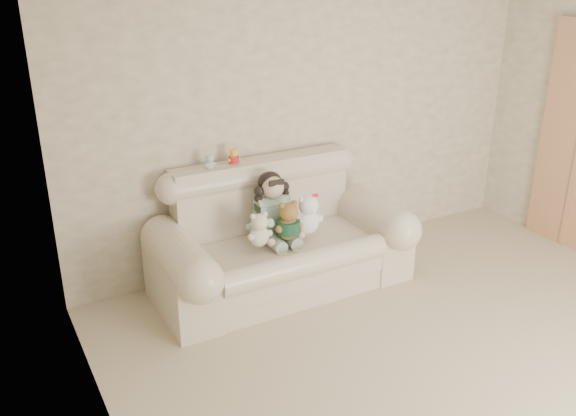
{
  "coord_description": "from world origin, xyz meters",
  "views": [
    {
      "loc": [
        -2.72,
        -1.98,
        2.53
      ],
      "look_at": [
        -0.58,
        1.9,
        0.75
      ],
      "focal_mm": 37.81,
      "sensor_mm": 36.0,
      "label": 1
    }
  ],
  "objects_px": {
    "sofa": "(282,231)",
    "brown_teddy": "(288,217)",
    "cream_teddy": "(259,226)",
    "seated_child": "(272,206)",
    "white_cat": "(308,210)"
  },
  "relations": [
    {
      "from": "sofa",
      "to": "brown_teddy",
      "type": "distance_m",
      "value": 0.22
    },
    {
      "from": "sofa",
      "to": "brown_teddy",
      "type": "height_order",
      "value": "sofa"
    },
    {
      "from": "brown_teddy",
      "to": "cream_teddy",
      "type": "relative_size",
      "value": 1.16
    },
    {
      "from": "brown_teddy",
      "to": "cream_teddy",
      "type": "distance_m",
      "value": 0.26
    },
    {
      "from": "seated_child",
      "to": "cream_teddy",
      "type": "height_order",
      "value": "seated_child"
    },
    {
      "from": "brown_teddy",
      "to": "white_cat",
      "type": "bearing_deg",
      "value": -0.37
    },
    {
      "from": "seated_child",
      "to": "brown_teddy",
      "type": "xyz_separation_m",
      "value": [
        0.03,
        -0.21,
        -0.02
      ]
    },
    {
      "from": "seated_child",
      "to": "cream_teddy",
      "type": "xyz_separation_m",
      "value": [
        -0.23,
        -0.21,
        -0.05
      ]
    },
    {
      "from": "seated_child",
      "to": "cream_teddy",
      "type": "bearing_deg",
      "value": -135.01
    },
    {
      "from": "brown_teddy",
      "to": "sofa",
      "type": "bearing_deg",
      "value": 76.17
    },
    {
      "from": "cream_teddy",
      "to": "brown_teddy",
      "type": "bearing_deg",
      "value": -6.29
    },
    {
      "from": "brown_teddy",
      "to": "cream_teddy",
      "type": "bearing_deg",
      "value": 173.85
    },
    {
      "from": "seated_child",
      "to": "brown_teddy",
      "type": "relative_size",
      "value": 1.54
    },
    {
      "from": "brown_teddy",
      "to": "white_cat",
      "type": "xyz_separation_m",
      "value": [
        0.19,
        0.02,
        0.01
      ]
    },
    {
      "from": "sofa",
      "to": "seated_child",
      "type": "bearing_deg",
      "value": 119.01
    }
  ]
}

